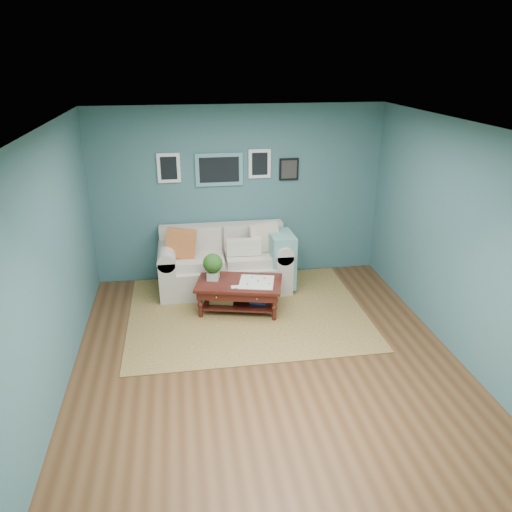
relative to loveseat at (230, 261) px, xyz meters
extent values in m
plane|color=brown|center=(0.21, -2.03, -0.42)|extent=(5.00, 5.00, 0.00)
plane|color=white|center=(0.21, -2.03, 2.28)|extent=(5.00, 5.00, 0.00)
cube|color=#3F666E|center=(0.21, 0.47, 0.93)|extent=(4.50, 0.02, 2.70)
cube|color=#3F666E|center=(0.21, -4.53, 0.93)|extent=(4.50, 0.02, 2.70)
cube|color=#3F666E|center=(-2.04, -2.03, 0.93)|extent=(0.02, 5.00, 2.70)
cube|color=#3F666E|center=(2.46, -2.03, 0.93)|extent=(0.02, 5.00, 2.70)
cube|color=#5D929C|center=(-0.09, 0.45, 1.33)|extent=(0.72, 0.03, 0.50)
cube|color=black|center=(-0.09, 0.43, 1.33)|extent=(0.60, 0.01, 0.38)
cube|color=white|center=(-0.84, 0.45, 1.38)|extent=(0.34, 0.03, 0.44)
cube|color=white|center=(0.53, 0.45, 1.40)|extent=(0.34, 0.03, 0.44)
cube|color=black|center=(0.99, 0.45, 1.30)|extent=(0.30, 0.03, 0.34)
cube|color=brown|center=(0.14, -0.88, -0.42)|extent=(3.25, 2.60, 0.01)
cube|color=beige|center=(-0.09, -0.04, -0.21)|extent=(1.46, 0.91, 0.43)
cube|color=beige|center=(-0.09, 0.31, 0.26)|extent=(1.92, 0.23, 0.49)
cube|color=beige|center=(-0.94, -0.04, -0.10)|extent=(0.25, 0.91, 0.64)
cube|color=beige|center=(0.77, -0.04, -0.10)|extent=(0.25, 0.91, 0.64)
cylinder|color=beige|center=(-0.94, -0.04, 0.22)|extent=(0.27, 0.91, 0.27)
cylinder|color=beige|center=(0.77, -0.04, 0.22)|extent=(0.27, 0.91, 0.27)
cube|color=beige|center=(-0.48, -0.10, 0.08)|extent=(0.74, 0.58, 0.13)
cube|color=beige|center=(0.30, -0.10, 0.08)|extent=(0.74, 0.58, 0.13)
cube|color=beige|center=(-0.48, 0.19, 0.33)|extent=(0.74, 0.12, 0.37)
cube|color=beige|center=(0.30, 0.19, 0.33)|extent=(0.74, 0.12, 0.37)
cube|color=#D55E23|center=(-0.73, -0.09, 0.37)|extent=(0.50, 0.18, 0.49)
cube|color=beige|center=(0.53, -0.02, 0.37)|extent=(0.49, 0.19, 0.48)
cube|color=beige|center=(0.20, -0.14, 0.28)|extent=(0.52, 0.12, 0.25)
cube|color=#6EA0A1|center=(0.77, -0.16, 0.05)|extent=(0.35, 0.57, 0.82)
cube|color=#360D0B|center=(0.04, -0.79, 0.00)|extent=(1.30, 0.94, 0.04)
cube|color=#360D0B|center=(0.04, -0.79, -0.08)|extent=(1.21, 0.85, 0.12)
cube|color=#360D0B|center=(0.04, -0.79, -0.31)|extent=(1.09, 0.73, 0.02)
sphere|color=gold|center=(-0.30, -1.03, -0.08)|extent=(0.03, 0.03, 0.03)
sphere|color=gold|center=(0.23, -1.16, -0.08)|extent=(0.03, 0.03, 0.03)
cylinder|color=#360D0B|center=(-0.51, -0.92, -0.22)|extent=(0.06, 0.06, 0.40)
cylinder|color=#360D0B|center=(0.47, -1.16, -0.22)|extent=(0.06, 0.06, 0.40)
cylinder|color=#360D0B|center=(-0.39, -0.41, -0.22)|extent=(0.06, 0.06, 0.40)
cylinder|color=#360D0B|center=(0.60, -0.65, -0.22)|extent=(0.06, 0.06, 0.40)
cube|color=beige|center=(-0.30, -0.65, 0.07)|extent=(0.19, 0.19, 0.12)
sphere|color=#1F4B15|center=(-0.30, -0.65, 0.26)|extent=(0.27, 0.27, 0.27)
cube|color=white|center=(0.28, -0.85, 0.02)|extent=(0.57, 0.57, 0.01)
cube|color=tan|center=(-0.19, -0.73, -0.20)|extent=(0.38, 0.31, 0.20)
cube|color=#254693|center=(0.31, -0.83, -0.25)|extent=(0.27, 0.23, 0.11)
camera|label=1|loc=(-0.70, -7.02, 2.95)|focal=35.00mm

